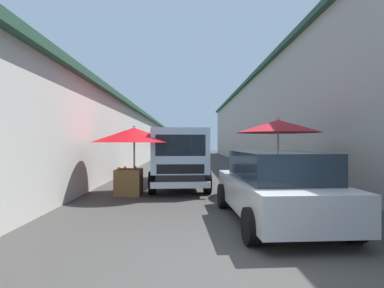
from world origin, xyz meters
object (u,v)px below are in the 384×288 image
fruit_stall_far_left (133,141)px  vendor_by_crates (182,155)px  vendor_in_shade (169,158)px  hatchback_car (276,186)px  parked_scooter (234,161)px  delivery_truck (180,160)px  fruit_stall_mid_lane (278,135)px  fruit_stall_far_right (164,142)px

fruit_stall_far_left → vendor_by_crates: size_ratio=1.76×
vendor_in_shade → hatchback_car: bearing=-162.4°
vendor_by_crates → parked_scooter: size_ratio=0.90×
delivery_truck → vendor_by_crates: size_ratio=3.28×
fruit_stall_far_left → hatchback_car: bearing=-132.9°
fruit_stall_far_left → delivery_truck: fruit_stall_far_left is taller
fruit_stall_mid_lane → fruit_stall_far_left: bearing=88.2°
hatchback_car → parked_scooter: hatchback_car is taller
delivery_truck → fruit_stall_far_left: bearing=119.6°
fruit_stall_mid_lane → vendor_by_crates: bearing=20.1°
hatchback_car → delivery_truck: size_ratio=0.80×
fruit_stall_mid_lane → delivery_truck: (0.95, 3.09, -0.84)m
hatchback_car → delivery_truck: delivery_truck is taller
fruit_stall_far_left → vendor_in_shade: 5.38m
hatchback_car → parked_scooter: 13.19m
fruit_stall_far_right → vendor_by_crates: bearing=-9.8°
parked_scooter → vendor_by_crates: bearing=115.0°
delivery_truck → parked_scooter: size_ratio=2.95×
vendor_by_crates → vendor_in_shade: bearing=168.4°
vendor_by_crates → vendor_in_shade: (-3.07, 0.63, 0.03)m
fruit_stall_far_left → vendor_in_shade: bearing=-8.5°
fruit_stall_far_left → parked_scooter: bearing=-25.7°
fruit_stall_mid_lane → parked_scooter: fruit_stall_mid_lane is taller
fruit_stall_far_right → hatchback_car: fruit_stall_far_right is taller
fruit_stall_mid_lane → delivery_truck: size_ratio=0.52×
fruit_stall_far_left → vendor_in_shade: fruit_stall_far_left is taller
fruit_stall_mid_lane → vendor_in_shade: (5.40, 3.73, -0.99)m
vendor_by_crates → fruit_stall_mid_lane: bearing=-159.9°
fruit_stall_far_right → delivery_truck: (-3.16, -0.76, -0.62)m
fruit_stall_far_left → hatchback_car: 4.85m
fruit_stall_far_left → parked_scooter: fruit_stall_far_left is taller
hatchback_car → vendor_by_crates: 11.75m
vendor_in_shade → parked_scooter: bearing=-40.7°
fruit_stall_far_right → parked_scooter: 7.30m
vendor_by_crates → vendor_in_shade: size_ratio=0.97×
fruit_stall_far_right → fruit_stall_mid_lane: bearing=-136.9°
hatchback_car → vendor_by_crates: (11.57, 2.07, 0.13)m
fruit_stall_far_left → parked_scooter: 11.05m
fruit_stall_far_right → vendor_in_shade: size_ratio=1.46×
delivery_truck → vendor_in_shade: (4.45, 0.64, -0.14)m
hatchback_car → vendor_in_shade: bearing=17.6°
fruit_stall_far_right → vendor_by_crates: fruit_stall_far_right is taller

